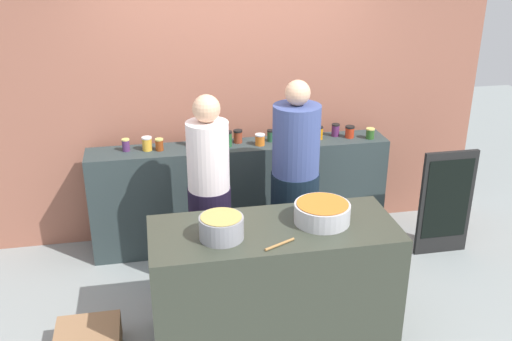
# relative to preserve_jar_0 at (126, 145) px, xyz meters

# --- Properties ---
(ground) EXTENTS (12.00, 12.00, 0.00)m
(ground) POSITION_rel_preserve_jar_0_xyz_m (0.99, -1.13, -1.05)
(ground) COLOR gray
(storefront_wall) EXTENTS (4.80, 0.12, 3.00)m
(storefront_wall) POSITION_rel_preserve_jar_0_xyz_m (0.99, 0.32, 0.45)
(storefront_wall) COLOR #A1614C
(storefront_wall) RESTS_ON ground
(display_shelf) EXTENTS (2.70, 0.36, 0.99)m
(display_shelf) POSITION_rel_preserve_jar_0_xyz_m (0.99, -0.03, -0.55)
(display_shelf) COLOR #2E3A3B
(display_shelf) RESTS_ON ground
(prep_table) EXTENTS (1.70, 0.70, 0.90)m
(prep_table) POSITION_rel_preserve_jar_0_xyz_m (0.99, -1.43, -0.60)
(prep_table) COLOR #35392E
(prep_table) RESTS_ON ground
(preserve_jar_0) EXTENTS (0.07, 0.07, 0.11)m
(preserve_jar_0) POSITION_rel_preserve_jar_0_xyz_m (0.00, 0.00, 0.00)
(preserve_jar_0) COLOR #522C5E
(preserve_jar_0) RESTS_ON display_shelf
(preserve_jar_1) EXTENTS (0.09, 0.09, 0.12)m
(preserve_jar_1) POSITION_rel_preserve_jar_0_xyz_m (0.18, -0.02, 0.01)
(preserve_jar_1) COLOR gold
(preserve_jar_1) RESTS_ON display_shelf
(preserve_jar_2) EXTENTS (0.07, 0.07, 0.11)m
(preserve_jar_2) POSITION_rel_preserve_jar_0_xyz_m (0.28, -0.04, -0.00)
(preserve_jar_2) COLOR brown
(preserve_jar_2) RESTS_ON display_shelf
(preserve_jar_3) EXTENTS (0.07, 0.07, 0.14)m
(preserve_jar_3) POSITION_rel_preserve_jar_0_xyz_m (0.56, 0.03, 0.02)
(preserve_jar_3) COLOR #A43B10
(preserve_jar_3) RESTS_ON display_shelf
(preserve_jar_4) EXTENTS (0.09, 0.09, 0.12)m
(preserve_jar_4) POSITION_rel_preserve_jar_0_xyz_m (0.66, -0.05, 0.00)
(preserve_jar_4) COLOR #354939
(preserve_jar_4) RESTS_ON display_shelf
(preserve_jar_5) EXTENTS (0.08, 0.08, 0.10)m
(preserve_jar_5) POSITION_rel_preserve_jar_0_xyz_m (0.76, -0.10, -0.01)
(preserve_jar_5) COLOR olive
(preserve_jar_5) RESTS_ON display_shelf
(preserve_jar_6) EXTENTS (0.08, 0.08, 0.14)m
(preserve_jar_6) POSITION_rel_preserve_jar_0_xyz_m (0.88, -0.05, 0.01)
(preserve_jar_6) COLOR #245C31
(preserve_jar_6) RESTS_ON display_shelf
(preserve_jar_7) EXTENTS (0.08, 0.08, 0.12)m
(preserve_jar_7) POSITION_rel_preserve_jar_0_xyz_m (0.98, 0.02, 0.00)
(preserve_jar_7) COLOR brown
(preserve_jar_7) RESTS_ON display_shelf
(preserve_jar_8) EXTENTS (0.09, 0.09, 0.10)m
(preserve_jar_8) POSITION_rel_preserve_jar_0_xyz_m (1.17, -0.08, -0.00)
(preserve_jar_8) COLOR orange
(preserve_jar_8) RESTS_ON display_shelf
(preserve_jar_9) EXTENTS (0.07, 0.07, 0.11)m
(preserve_jar_9) POSITION_rel_preserve_jar_0_xyz_m (1.28, 0.00, -0.00)
(preserve_jar_9) COLOR #245238
(preserve_jar_9) RESTS_ON display_shelf
(preserve_jar_10) EXTENTS (0.08, 0.08, 0.13)m
(preserve_jar_10) POSITION_rel_preserve_jar_0_xyz_m (1.42, 0.04, 0.01)
(preserve_jar_10) COLOR #294530
(preserve_jar_10) RESTS_ON display_shelf
(preserve_jar_11) EXTENTS (0.07, 0.07, 0.14)m
(preserve_jar_11) POSITION_rel_preserve_jar_0_xyz_m (1.62, 0.03, 0.01)
(preserve_jar_11) COLOR #2E5B30
(preserve_jar_11) RESTS_ON display_shelf
(preserve_jar_12) EXTENTS (0.07, 0.07, 0.12)m
(preserve_jar_12) POSITION_rel_preserve_jar_0_xyz_m (1.73, -0.03, 0.01)
(preserve_jar_12) COLOR orange
(preserve_jar_12) RESTS_ON display_shelf
(preserve_jar_13) EXTENTS (0.08, 0.08, 0.12)m
(preserve_jar_13) POSITION_rel_preserve_jar_0_xyz_m (1.90, 0.03, 0.00)
(preserve_jar_13) COLOR #5A2558
(preserve_jar_13) RESTS_ON display_shelf
(preserve_jar_14) EXTENTS (0.09, 0.09, 0.11)m
(preserve_jar_14) POSITION_rel_preserve_jar_0_xyz_m (2.02, -0.04, 0.00)
(preserve_jar_14) COLOR red
(preserve_jar_14) RESTS_ON display_shelf
(preserve_jar_15) EXTENTS (0.08, 0.08, 0.10)m
(preserve_jar_15) POSITION_rel_preserve_jar_0_xyz_m (2.19, -0.10, -0.01)
(preserve_jar_15) COLOR #2C5921
(preserve_jar_15) RESTS_ON display_shelf
(cooking_pot_left) EXTENTS (0.29, 0.29, 0.16)m
(cooking_pot_left) POSITION_rel_preserve_jar_0_xyz_m (0.62, -1.50, -0.07)
(cooking_pot_left) COLOR gray
(cooking_pot_left) RESTS_ON prep_table
(cooking_pot_center) EXTENTS (0.39, 0.39, 0.14)m
(cooking_pot_center) POSITION_rel_preserve_jar_0_xyz_m (1.34, -1.41, -0.08)
(cooking_pot_center) COLOR #B7B7BC
(cooking_pot_center) RESTS_ON prep_table
(wooden_spoon) EXTENTS (0.22, 0.12, 0.02)m
(wooden_spoon) POSITION_rel_preserve_jar_0_xyz_m (0.98, -1.67, -0.14)
(wooden_spoon) COLOR #9E703D
(wooden_spoon) RESTS_ON prep_table
(cook_with_tongs) EXTENTS (0.34, 0.34, 1.64)m
(cook_with_tongs) POSITION_rel_preserve_jar_0_xyz_m (0.64, -0.69, -0.30)
(cook_with_tongs) COLOR black
(cook_with_tongs) RESTS_ON ground
(cook_in_cap) EXTENTS (0.40, 0.40, 1.70)m
(cook_in_cap) POSITION_rel_preserve_jar_0_xyz_m (1.35, -0.62, -0.28)
(cook_in_cap) COLOR black
(cook_in_cap) RESTS_ON ground
(bread_crate) EXTENTS (0.44, 0.35, 0.20)m
(bread_crate) POSITION_rel_preserve_jar_0_xyz_m (-0.32, -1.37, -0.94)
(bread_crate) COLOR #966E4B
(bread_crate) RESTS_ON ground
(chalkboard_sign) EXTENTS (0.50, 0.05, 0.99)m
(chalkboard_sign) POSITION_rel_preserve_jar_0_xyz_m (2.77, -0.56, -0.54)
(chalkboard_sign) COLOR black
(chalkboard_sign) RESTS_ON ground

